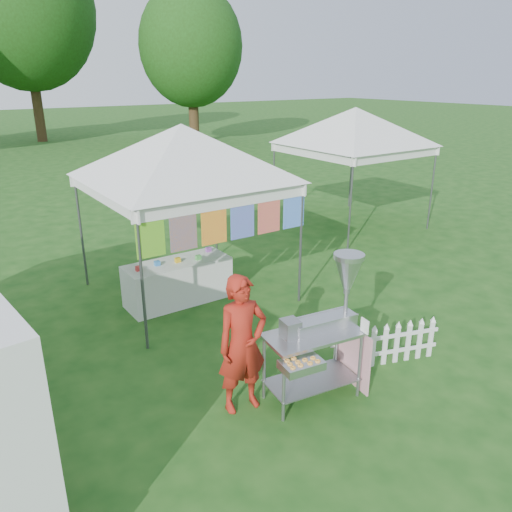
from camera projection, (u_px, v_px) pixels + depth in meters
ground at (316, 384)px, 6.42m from camera, size 120.00×120.00×0.00m
canopy_main at (181, 124)px, 8.09m from camera, size 4.24×4.24×3.45m
canopy_right at (356, 107)px, 12.19m from camera, size 4.24×4.24×3.45m
tree_mid at (24, 8)px, 27.20m from camera, size 7.60×7.60×11.52m
tree_right at (191, 46)px, 26.98m from camera, size 5.60×5.60×8.42m
donut_cart at (328, 318)px, 5.88m from camera, size 1.38×0.85×1.79m
vendor at (242, 344)px, 5.71m from camera, size 0.65×0.46×1.68m
picket_fence at (385, 346)px, 6.76m from camera, size 1.55×0.53×0.56m
display_table at (178, 282)px, 8.64m from camera, size 1.80×0.70×0.74m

